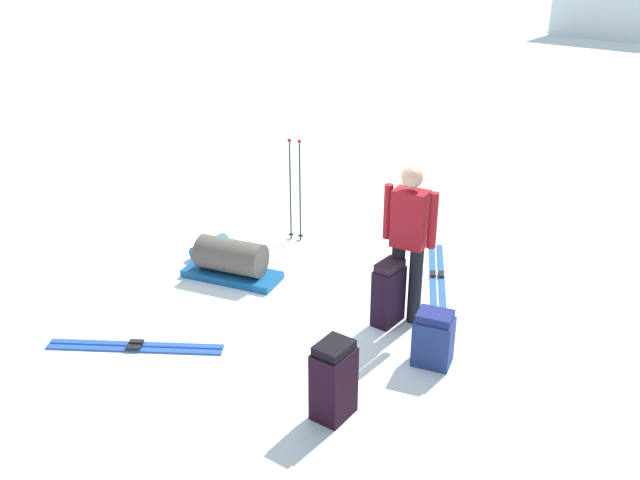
{
  "coord_description": "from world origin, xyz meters",
  "views": [
    {
      "loc": [
        3.92,
        -5.6,
        3.83
      ],
      "look_at": [
        0.0,
        0.0,
        0.7
      ],
      "focal_mm": 38.95,
      "sensor_mm": 36.0,
      "label": 1
    }
  ],
  "objects_px": {
    "gear_sled": "(231,261)",
    "backpack_bright": "(388,293)",
    "ski_pair_near": "(135,347)",
    "ski_pair_far": "(437,276)",
    "backpack_small_spare": "(334,381)",
    "ski_poles_planted_near": "(295,185)",
    "backpack_large_dark": "(433,339)",
    "skier_standing": "(409,237)",
    "sleeping_mat_rolled": "(209,247)"
  },
  "relations": [
    {
      "from": "gear_sled",
      "to": "backpack_bright",
      "type": "bearing_deg",
      "value": 5.26
    },
    {
      "from": "ski_pair_near",
      "to": "ski_pair_far",
      "type": "height_order",
      "value": "same"
    },
    {
      "from": "backpack_small_spare",
      "to": "gear_sled",
      "type": "relative_size",
      "value": 0.59
    },
    {
      "from": "ski_pair_near",
      "to": "ski_poles_planted_near",
      "type": "distance_m",
      "value": 3.09
    },
    {
      "from": "ski_poles_planted_near",
      "to": "backpack_small_spare",
      "type": "bearing_deg",
      "value": -48.18
    },
    {
      "from": "ski_pair_near",
      "to": "ski_pair_far",
      "type": "bearing_deg",
      "value": 60.2
    },
    {
      "from": "ski_pair_far",
      "to": "ski_poles_planted_near",
      "type": "bearing_deg",
      "value": -177.09
    },
    {
      "from": "ski_pair_near",
      "to": "backpack_large_dark",
      "type": "height_order",
      "value": "backpack_large_dark"
    },
    {
      "from": "backpack_bright",
      "to": "backpack_small_spare",
      "type": "bearing_deg",
      "value": -76.5
    },
    {
      "from": "skier_standing",
      "to": "ski_poles_planted_near",
      "type": "height_order",
      "value": "skier_standing"
    },
    {
      "from": "ski_pair_far",
      "to": "ski_poles_planted_near",
      "type": "height_order",
      "value": "ski_poles_planted_near"
    },
    {
      "from": "backpack_large_dark",
      "to": "sleeping_mat_rolled",
      "type": "bearing_deg",
      "value": 170.6
    },
    {
      "from": "ski_pair_near",
      "to": "ski_poles_planted_near",
      "type": "bearing_deg",
      "value": 94.76
    },
    {
      "from": "sleeping_mat_rolled",
      "to": "ski_pair_near",
      "type": "bearing_deg",
      "value": -66.16
    },
    {
      "from": "ski_poles_planted_near",
      "to": "gear_sled",
      "type": "xyz_separation_m",
      "value": [
        0.04,
        -1.32,
        -0.54
      ]
    },
    {
      "from": "backpack_large_dark",
      "to": "gear_sled",
      "type": "height_order",
      "value": "backpack_large_dark"
    },
    {
      "from": "backpack_large_dark",
      "to": "sleeping_mat_rolled",
      "type": "distance_m",
      "value": 3.47
    },
    {
      "from": "ski_pair_near",
      "to": "backpack_large_dark",
      "type": "xyz_separation_m",
      "value": [
        2.52,
        1.45,
        0.26
      ]
    },
    {
      "from": "ski_pair_far",
      "to": "sleeping_mat_rolled",
      "type": "xyz_separation_m",
      "value": [
        -2.67,
        -1.08,
        0.08
      ]
    },
    {
      "from": "skier_standing",
      "to": "ski_poles_planted_near",
      "type": "distance_m",
      "value": 2.37
    },
    {
      "from": "skier_standing",
      "to": "ski_pair_far",
      "type": "height_order",
      "value": "skier_standing"
    },
    {
      "from": "backpack_small_spare",
      "to": "ski_pair_far",
      "type": "bearing_deg",
      "value": 98.24
    },
    {
      "from": "ski_poles_planted_near",
      "to": "gear_sled",
      "type": "height_order",
      "value": "ski_poles_planted_near"
    },
    {
      "from": "backpack_large_dark",
      "to": "backpack_bright",
      "type": "height_order",
      "value": "backpack_bright"
    },
    {
      "from": "backpack_large_dark",
      "to": "sleeping_mat_rolled",
      "type": "xyz_separation_m",
      "value": [
        -3.41,
        0.57,
        -0.18
      ]
    },
    {
      "from": "ski_pair_near",
      "to": "backpack_small_spare",
      "type": "xyz_separation_m",
      "value": [
        2.18,
        0.28,
        0.34
      ]
    },
    {
      "from": "skier_standing",
      "to": "gear_sled",
      "type": "xyz_separation_m",
      "value": [
        -2.12,
        -0.35,
        -0.73
      ]
    },
    {
      "from": "backpack_small_spare",
      "to": "skier_standing",
      "type": "bearing_deg",
      "value": 98.75
    },
    {
      "from": "ski_pair_near",
      "to": "backpack_bright",
      "type": "xyz_separation_m",
      "value": [
        1.8,
        1.86,
        0.33
      ]
    },
    {
      "from": "ski_pair_far",
      "to": "ski_pair_near",
      "type": "bearing_deg",
      "value": -119.8
    },
    {
      "from": "skier_standing",
      "to": "backpack_large_dark",
      "type": "relative_size",
      "value": 3.09
    },
    {
      "from": "backpack_bright",
      "to": "ski_poles_planted_near",
      "type": "bearing_deg",
      "value": 151.02
    },
    {
      "from": "backpack_bright",
      "to": "sleeping_mat_rolled",
      "type": "distance_m",
      "value": 2.71
    },
    {
      "from": "skier_standing",
      "to": "ski_pair_near",
      "type": "height_order",
      "value": "skier_standing"
    },
    {
      "from": "ski_pair_far",
      "to": "gear_sled",
      "type": "bearing_deg",
      "value": -144.25
    },
    {
      "from": "ski_pair_far",
      "to": "backpack_bright",
      "type": "xyz_separation_m",
      "value": [
        0.03,
        -1.24,
        0.33
      ]
    },
    {
      "from": "skier_standing",
      "to": "backpack_bright",
      "type": "relative_size",
      "value": 2.41
    },
    {
      "from": "ski_pair_near",
      "to": "ski_pair_far",
      "type": "distance_m",
      "value": 3.57
    },
    {
      "from": "skier_standing",
      "to": "ski_pair_near",
      "type": "bearing_deg",
      "value": -133.33
    },
    {
      "from": "skier_standing",
      "to": "backpack_small_spare",
      "type": "distance_m",
      "value": 1.87
    },
    {
      "from": "backpack_small_spare",
      "to": "sleeping_mat_rolled",
      "type": "xyz_separation_m",
      "value": [
        -3.07,
        1.74,
        -0.26
      ]
    },
    {
      "from": "ski_pair_far",
      "to": "backpack_bright",
      "type": "bearing_deg",
      "value": -88.67
    },
    {
      "from": "ski_pair_near",
      "to": "backpack_bright",
      "type": "relative_size",
      "value": 2.24
    },
    {
      "from": "gear_sled",
      "to": "ski_pair_near",
      "type": "bearing_deg",
      "value": -83.04
    },
    {
      "from": "backpack_small_spare",
      "to": "sleeping_mat_rolled",
      "type": "height_order",
      "value": "backpack_small_spare"
    },
    {
      "from": "ski_pair_near",
      "to": "sleeping_mat_rolled",
      "type": "height_order",
      "value": "sleeping_mat_rolled"
    },
    {
      "from": "skier_standing",
      "to": "backpack_small_spare",
      "type": "relative_size",
      "value": 2.38
    },
    {
      "from": "ski_pair_near",
      "to": "sleeping_mat_rolled",
      "type": "xyz_separation_m",
      "value": [
        -0.89,
        2.02,
        0.08
      ]
    },
    {
      "from": "sleeping_mat_rolled",
      "to": "ski_pair_far",
      "type": "bearing_deg",
      "value": 21.97
    },
    {
      "from": "backpack_bright",
      "to": "backpack_small_spare",
      "type": "height_order",
      "value": "backpack_small_spare"
    }
  ]
}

